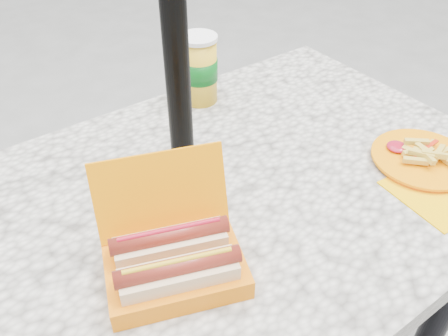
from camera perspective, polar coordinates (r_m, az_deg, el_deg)
picnic_table at (r=1.01m, az=0.20°, el=-7.32°), size 1.20×0.80×0.75m
hotdog_box at (r=0.76m, az=-6.01°, el=-10.87°), size 0.27×0.25×0.17m
fries_plate at (r=1.08m, az=22.85°, el=0.86°), size 0.25×0.28×0.04m
soda_cup at (r=1.18m, az=-2.98°, el=11.79°), size 0.09×0.09×0.17m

